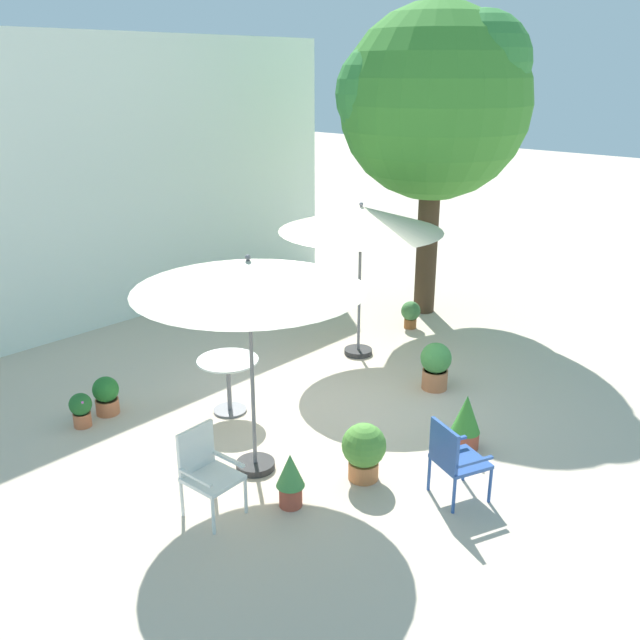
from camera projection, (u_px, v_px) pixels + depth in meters
ground_plane at (333, 399)px, 9.53m from camera, size 60.00×60.00×0.00m
villa_facade at (115, 183)px, 11.81m from camera, size 9.75×0.30×4.82m
shade_tree at (435, 103)px, 11.73m from camera, size 3.40×3.23×5.32m
patio_umbrella_0 at (361, 220)px, 10.27m from camera, size 2.46×2.46×2.41m
patio_umbrella_1 at (249, 277)px, 7.10m from camera, size 2.43×2.43×2.50m
cafe_table_0 at (228, 375)px, 9.00m from camera, size 0.80×0.80×0.74m
patio_chair_0 at (454, 456)px, 7.17m from camera, size 0.64×0.64×0.88m
patio_chair_1 at (206, 467)px, 6.96m from camera, size 0.50×0.52×0.92m
potted_plant_0 at (290, 478)px, 7.10m from camera, size 0.30×0.30×0.61m
potted_plant_1 at (364, 450)px, 7.57m from camera, size 0.49×0.49×0.66m
potted_plant_2 at (81, 408)px, 8.72m from camera, size 0.28×0.29×0.45m
potted_plant_3 at (436, 365)px, 9.71m from camera, size 0.43×0.43×0.68m
potted_plant_4 at (411, 313)px, 12.01m from camera, size 0.34×0.34×0.48m
potted_plant_5 at (466, 421)px, 8.20m from camera, size 0.35×0.35×0.68m
potted_plant_6 at (106, 395)px, 9.04m from camera, size 0.34×0.34×0.51m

